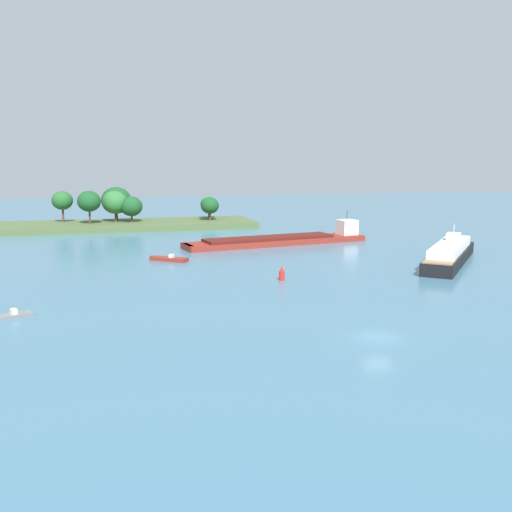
{
  "coord_description": "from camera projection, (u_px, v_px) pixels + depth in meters",
  "views": [
    {
      "loc": [
        -21.73,
        -42.25,
        14.81
      ],
      "look_at": [
        -1.38,
        36.02,
        1.2
      ],
      "focal_mm": 39.74,
      "sensor_mm": 36.0,
      "label": 1
    }
  ],
  "objects": [
    {
      "name": "ground_plane",
      "position": [
        378.0,
        337.0,
        48.17
      ],
      "size": [
        400.0,
        400.0,
        0.0
      ],
      "primitive_type": "plane",
      "color": "teal"
    },
    {
      "name": "treeline_island",
      "position": [
        113.0,
        217.0,
        125.75
      ],
      "size": [
        64.86,
        17.16,
        9.02
      ],
      "color": "#4C6038",
      "rests_on": "ground"
    },
    {
      "name": "fishing_skiff",
      "position": [
        169.0,
        259.0,
        84.82
      ],
      "size": [
        5.68,
        4.9,
        1.04
      ],
      "color": "maroon",
      "rests_on": "ground"
    },
    {
      "name": "small_motorboat",
      "position": [
        11.0,
        316.0,
        53.98
      ],
      "size": [
        4.16,
        3.14,
        0.86
      ],
      "color": "slate",
      "rests_on": "ground"
    },
    {
      "name": "cargo_barge",
      "position": [
        282.0,
        239.0,
        102.02
      ],
      "size": [
        34.7,
        11.85,
        5.58
      ],
      "color": "maroon",
      "rests_on": "ground"
    },
    {
      "name": "white_riverboat",
      "position": [
        450.0,
        254.0,
        82.72
      ],
      "size": [
        19.06,
        20.95,
        5.53
      ],
      "color": "black",
      "rests_on": "ground"
    },
    {
      "name": "channel_buoy_red",
      "position": [
        282.0,
        274.0,
        70.95
      ],
      "size": [
        0.7,
        0.7,
        1.9
      ],
      "color": "red",
      "rests_on": "ground"
    }
  ]
}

